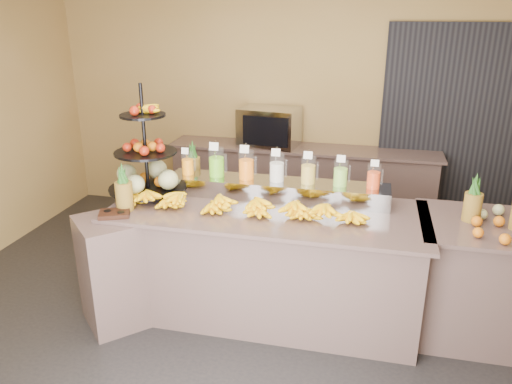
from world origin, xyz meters
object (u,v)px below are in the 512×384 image
(fruit_stand, at_px, (152,167))
(oven_warmer, at_px, (270,127))
(pitcher_tray, at_px, (277,189))
(right_fruit_pile, at_px, (494,221))
(banana_heap, at_px, (236,202))
(condiment_caddy, at_px, (114,214))

(fruit_stand, distance_m, oven_warmer, 1.92)
(pitcher_tray, distance_m, fruit_stand, 1.07)
(pitcher_tray, bearing_deg, fruit_stand, -172.21)
(fruit_stand, xyz_separation_m, oven_warmer, (0.64, 1.81, -0.02))
(oven_warmer, bearing_deg, fruit_stand, -102.09)
(pitcher_tray, relative_size, fruit_stand, 1.97)
(right_fruit_pile, relative_size, oven_warmer, 0.62)
(pitcher_tray, xyz_separation_m, right_fruit_pile, (1.64, -0.28, -0.01))
(pitcher_tray, bearing_deg, banana_heap, -124.57)
(pitcher_tray, relative_size, oven_warmer, 2.82)
(oven_warmer, bearing_deg, right_fruit_pile, -36.23)
(pitcher_tray, xyz_separation_m, fruit_stand, (-1.05, -0.14, 0.16))
(banana_heap, xyz_separation_m, condiment_caddy, (-0.89, -0.30, -0.06))
(banana_heap, relative_size, right_fruit_pile, 5.01)
(fruit_stand, relative_size, condiment_caddy, 4.15)
(fruit_stand, bearing_deg, right_fruit_pile, -3.73)
(fruit_stand, relative_size, oven_warmer, 1.43)
(fruit_stand, xyz_separation_m, right_fruit_pile, (2.69, -0.13, -0.17))
(pitcher_tray, distance_m, right_fruit_pile, 1.66)
(condiment_caddy, distance_m, oven_warmer, 2.46)
(banana_heap, distance_m, oven_warmer, 2.05)
(pitcher_tray, relative_size, right_fruit_pile, 4.52)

